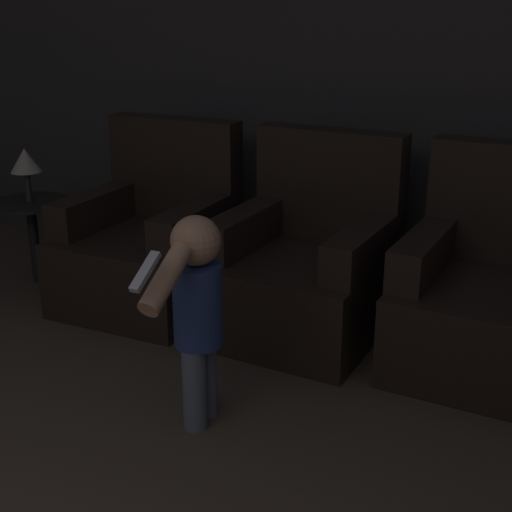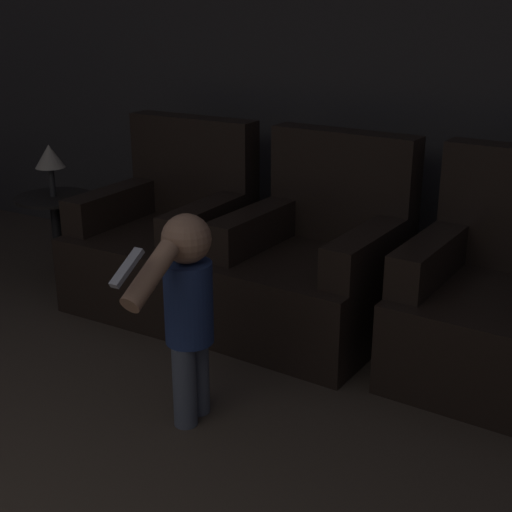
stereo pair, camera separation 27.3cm
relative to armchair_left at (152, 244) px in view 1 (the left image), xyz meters
name	(u,v)px [view 1 (the left image)]	position (x,y,z in m)	size (l,w,h in m)	color
wall_back	(334,65)	(0.78, 0.83, 0.96)	(8.40, 0.05, 2.60)	#33302D
armchair_left	(152,244)	(0.00, 0.00, 0.00)	(0.82, 0.88, 1.02)	black
armchair_middle	(306,268)	(0.94, 0.00, 0.00)	(0.87, 0.92, 1.02)	black
armchair_right	(493,297)	(1.88, 0.00, 0.00)	(0.87, 0.92, 1.02)	black
person_toddler	(197,306)	(0.87, -1.03, 0.19)	(0.20, 0.61, 0.89)	#474C56
side_table	(31,215)	(-0.81, -0.06, 0.10)	(0.48, 0.48, 0.52)	black
lamp	(25,162)	(-0.81, -0.06, 0.42)	(0.18, 0.18, 0.32)	#262626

